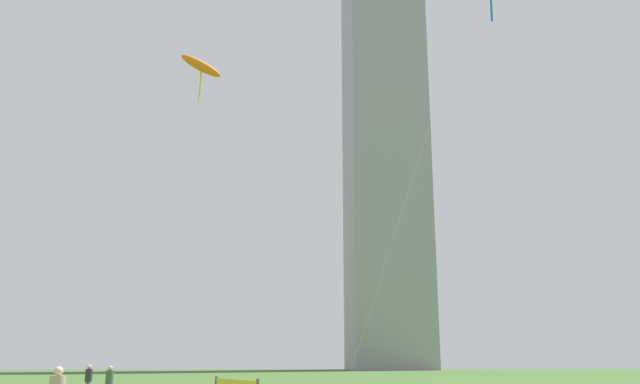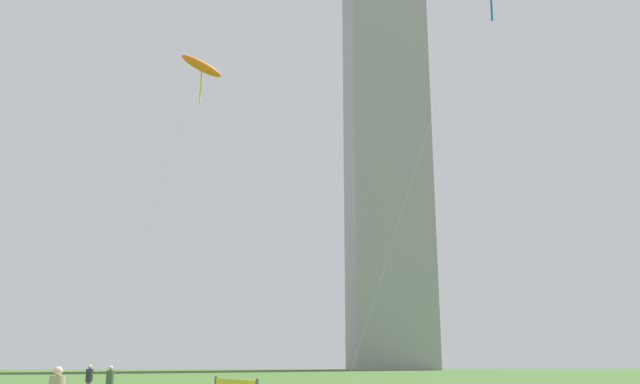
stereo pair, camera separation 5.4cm
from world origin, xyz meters
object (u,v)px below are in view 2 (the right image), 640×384
person_standing_1 (89,378)px  kite_flying_2 (201,67)px  person_standing_4 (110,381)px  distant_highrise_0 (385,127)px

person_standing_1 → kite_flying_2: 21.86m
person_standing_4 → kite_flying_2: (3.16, 8.48, 20.87)m
person_standing_1 → person_standing_4: size_ratio=1.01×
person_standing_4 → kite_flying_2: kite_flying_2 is taller
person_standing_1 → kite_flying_2: bearing=60.0°
person_standing_1 → person_standing_4: person_standing_1 is taller
person_standing_1 → distant_highrise_0: (40.94, 103.45, 53.47)m
person_standing_4 → person_standing_1: bearing=121.5°
person_standing_4 → kite_flying_2: size_ratio=0.08×
kite_flying_2 → distant_highrise_0: size_ratio=0.21×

